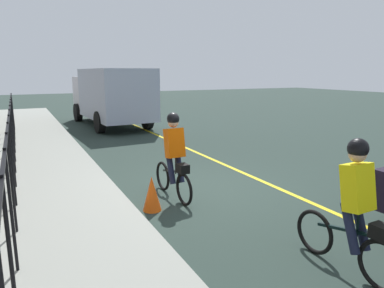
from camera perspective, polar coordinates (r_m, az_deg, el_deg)
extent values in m
plane|color=#263530|center=(8.05, 1.71, -7.41)|extent=(80.00, 80.00, 0.00)
cube|color=yellow|center=(8.88, 10.88, -5.75)|extent=(36.00, 0.12, 0.01)
cube|color=gray|center=(7.17, -23.41, -10.22)|extent=(40.00, 3.20, 0.15)
cylinder|color=black|center=(3.77, -27.50, -16.15)|extent=(0.04, 0.04, 1.60)
cylinder|color=black|center=(4.91, -27.39, -9.70)|extent=(0.04, 0.04, 1.60)
cylinder|color=black|center=(6.08, -27.33, -5.70)|extent=(0.04, 0.04, 1.60)
cylinder|color=black|center=(7.28, -27.29, -3.01)|extent=(0.04, 0.04, 1.60)
cylinder|color=black|center=(8.48, -27.26, -1.07)|extent=(0.04, 0.04, 1.60)
cylinder|color=black|center=(9.69, -27.24, 0.38)|extent=(0.04, 0.04, 1.60)
cylinder|color=black|center=(10.91, -27.22, 1.50)|extent=(0.04, 0.04, 1.60)
cylinder|color=black|center=(12.13, -27.21, 2.40)|extent=(0.04, 0.04, 1.60)
cylinder|color=black|center=(13.35, -27.20, 3.14)|extent=(0.04, 0.04, 1.60)
cylinder|color=black|center=(14.58, -27.19, 3.75)|extent=(0.04, 0.04, 1.60)
cylinder|color=black|center=(15.80, -27.18, 4.27)|extent=(0.04, 0.04, 1.60)
cylinder|color=black|center=(17.03, -27.17, 4.71)|extent=(0.04, 0.04, 1.60)
cube|color=black|center=(7.75, -27.79, 3.43)|extent=(18.50, 0.04, 0.04)
torus|color=black|center=(7.94, -4.79, -5.22)|extent=(0.66, 0.08, 0.66)
torus|color=black|center=(7.03, -1.30, -7.42)|extent=(0.66, 0.08, 0.66)
cube|color=black|center=(7.41, -3.18, -4.41)|extent=(0.93, 0.07, 0.24)
cylinder|color=black|center=(7.24, -2.68, -3.56)|extent=(0.03, 0.03, 0.35)
cube|color=#E05403|center=(7.17, -2.89, 0.19)|extent=(0.35, 0.37, 0.63)
sphere|color=tan|center=(7.15, -3.10, 3.57)|extent=(0.22, 0.22, 0.22)
sphere|color=black|center=(7.14, -3.10, 4.12)|extent=(0.26, 0.26, 0.26)
cylinder|color=#191E38|center=(7.24, -3.49, -3.99)|extent=(0.34, 0.13, 0.65)
cylinder|color=#191E38|center=(7.32, -2.07, -3.79)|extent=(0.34, 0.13, 0.65)
cube|color=black|center=(6.95, -1.51, -4.02)|extent=(0.25, 0.21, 0.18)
torus|color=black|center=(5.58, 19.33, -13.38)|extent=(0.66, 0.08, 0.66)
torus|color=black|center=(5.02, 28.59, -17.09)|extent=(0.66, 0.08, 0.66)
cube|color=black|center=(5.18, 23.91, -12.70)|extent=(0.93, 0.07, 0.24)
cylinder|color=black|center=(5.04, 25.42, -11.66)|extent=(0.03, 0.03, 0.35)
cube|color=yellow|center=(4.91, 25.43, -6.37)|extent=(0.35, 0.37, 0.63)
sphere|color=tan|center=(4.83, 25.39, -1.47)|extent=(0.22, 0.22, 0.22)
sphere|color=black|center=(4.82, 25.46, -0.66)|extent=(0.26, 0.26, 0.26)
cylinder|color=#191E38|center=(5.00, 24.39, -12.38)|extent=(0.34, 0.13, 0.65)
cylinder|color=#191E38|center=(5.15, 25.77, -11.79)|extent=(0.34, 0.13, 0.65)
cube|color=black|center=(4.87, 28.58, -12.53)|extent=(0.25, 0.21, 0.18)
cube|color=#A6AFC9|center=(17.02, -12.32, 8.02)|extent=(4.89, 2.66, 2.30)
cube|color=silver|center=(20.31, -15.26, 7.86)|extent=(1.94, 2.31, 1.90)
cylinder|color=black|center=(20.00, -18.12, 4.91)|extent=(0.98, 0.35, 0.96)
cylinder|color=black|center=(20.57, -12.00, 5.40)|extent=(0.98, 0.35, 0.96)
cylinder|color=black|center=(15.81, -14.84, 3.45)|extent=(0.98, 0.35, 0.96)
cylinder|color=black|center=(16.52, -7.31, 4.08)|extent=(0.98, 0.35, 0.96)
cone|color=#FE5710|center=(6.82, -6.56, -8.02)|extent=(0.36, 0.36, 0.68)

